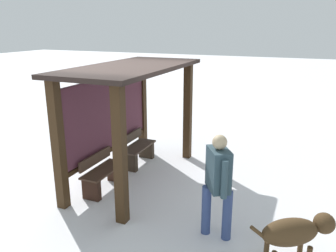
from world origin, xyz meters
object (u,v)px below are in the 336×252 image
at_px(bus_shelter, 124,98).
at_px(dog, 296,232).
at_px(bench_center_inside, 137,150).
at_px(person_walking, 218,179).
at_px(bench_left_inside, 103,174).

xyz_separation_m(bus_shelter, dog, (-1.49, -3.37, -1.20)).
bearing_deg(bench_center_inside, bus_shelter, -170.51).
relative_size(bench_center_inside, person_walking, 0.64).
xyz_separation_m(bench_center_inside, dog, (-2.18, -3.48, 0.15)).
bearing_deg(bus_shelter, bench_center_inside, 9.49).
distance_m(bench_left_inside, bench_center_inside, 1.39).
bearing_deg(dog, bus_shelter, 66.17).
xyz_separation_m(person_walking, dog, (-0.18, -1.10, -0.46)).
height_order(bench_left_inside, dog, bench_left_inside).
distance_m(bench_left_inside, person_walking, 2.54).
bearing_deg(dog, bench_center_inside, 57.96).
bearing_deg(bench_left_inside, person_walking, -104.37).
distance_m(person_walking, dog, 1.21).
xyz_separation_m(bench_center_inside, person_walking, (-2.00, -2.38, 0.61)).
distance_m(bus_shelter, bench_left_inside, 1.52).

